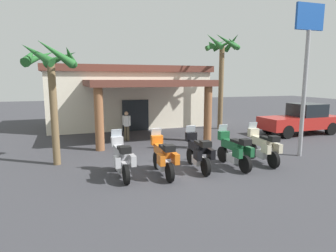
{
  "coord_description": "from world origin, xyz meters",
  "views": [
    {
      "loc": [
        -3.73,
        -10.34,
        3.48
      ],
      "look_at": [
        0.47,
        2.9,
        1.2
      ],
      "focal_mm": 30.64,
      "sensor_mm": 36.0,
      "label": 1
    }
  ],
  "objects_px": {
    "motorcycle_silver": "(121,158)",
    "pedestrian": "(127,124)",
    "motorcycle_black": "(198,152)",
    "palm_tree_roadside": "(50,70)",
    "pickup_truck_red": "(301,120)",
    "roadside_sign": "(307,56)",
    "motorcycle_orange": "(163,156)",
    "motorcycle_green": "(234,150)",
    "motel_building": "(127,95)",
    "motorcycle_cream": "(263,146)",
    "palm_tree_near_portico": "(222,58)"
  },
  "relations": [
    {
      "from": "motorcycle_silver",
      "to": "pedestrian",
      "type": "xyz_separation_m",
      "value": [
        1.21,
        6.15,
        0.27
      ]
    },
    {
      "from": "motorcycle_silver",
      "to": "motorcycle_black",
      "type": "xyz_separation_m",
      "value": [
        2.96,
        -0.01,
        0.0
      ]
    },
    {
      "from": "pedestrian",
      "to": "palm_tree_roadside",
      "type": "height_order",
      "value": "palm_tree_roadside"
    },
    {
      "from": "motorcycle_silver",
      "to": "pickup_truck_red",
      "type": "relative_size",
      "value": 0.42
    },
    {
      "from": "motorcycle_black",
      "to": "palm_tree_roadside",
      "type": "height_order",
      "value": "palm_tree_roadside"
    },
    {
      "from": "pedestrian",
      "to": "palm_tree_roadside",
      "type": "distance_m",
      "value": 5.95
    },
    {
      "from": "motorcycle_silver",
      "to": "palm_tree_roadside",
      "type": "bearing_deg",
      "value": 42.35
    },
    {
      "from": "pedestrian",
      "to": "palm_tree_roadside",
      "type": "bearing_deg",
      "value": 178.92
    },
    {
      "from": "roadside_sign",
      "to": "motorcycle_orange",
      "type": "bearing_deg",
      "value": -174.27
    },
    {
      "from": "motorcycle_silver",
      "to": "palm_tree_roadside",
      "type": "distance_m",
      "value": 4.56
    },
    {
      "from": "motorcycle_orange",
      "to": "pickup_truck_red",
      "type": "xyz_separation_m",
      "value": [
        10.64,
        4.92,
        0.24
      ]
    },
    {
      "from": "motorcycle_green",
      "to": "palm_tree_roadside",
      "type": "height_order",
      "value": "palm_tree_roadside"
    },
    {
      "from": "motorcycle_black",
      "to": "motorcycle_green",
      "type": "bearing_deg",
      "value": -94.44
    },
    {
      "from": "palm_tree_roadside",
      "to": "motorcycle_black",
      "type": "bearing_deg",
      "value": -23.98
    },
    {
      "from": "pedestrian",
      "to": "motel_building",
      "type": "bearing_deg",
      "value": 31.85
    },
    {
      "from": "motorcycle_orange",
      "to": "motorcycle_cream",
      "type": "distance_m",
      "value": 4.44
    },
    {
      "from": "motorcycle_green",
      "to": "pickup_truck_red",
      "type": "distance_m",
      "value": 9.1
    },
    {
      "from": "motel_building",
      "to": "motorcycle_black",
      "type": "xyz_separation_m",
      "value": [
        0.73,
        -11.79,
        -1.57
      ]
    },
    {
      "from": "motorcycle_silver",
      "to": "pedestrian",
      "type": "relative_size",
      "value": 1.32
    },
    {
      "from": "motorcycle_cream",
      "to": "motorcycle_black",
      "type": "bearing_deg",
      "value": 92.79
    },
    {
      "from": "motorcycle_orange",
      "to": "roadside_sign",
      "type": "height_order",
      "value": "roadside_sign"
    },
    {
      "from": "motel_building",
      "to": "motorcycle_green",
      "type": "bearing_deg",
      "value": -81.89
    },
    {
      "from": "motorcycle_green",
      "to": "roadside_sign",
      "type": "xyz_separation_m",
      "value": [
        3.79,
        0.62,
        3.76
      ]
    },
    {
      "from": "motorcycle_cream",
      "to": "palm_tree_near_portico",
      "type": "height_order",
      "value": "palm_tree_near_portico"
    },
    {
      "from": "motorcycle_silver",
      "to": "motorcycle_cream",
      "type": "distance_m",
      "value": 5.91
    },
    {
      "from": "palm_tree_near_portico",
      "to": "motorcycle_cream",
      "type": "bearing_deg",
      "value": -105.59
    },
    {
      "from": "pedestrian",
      "to": "roadside_sign",
      "type": "xyz_separation_m",
      "value": [
        7.01,
        -5.7,
        3.5
      ]
    },
    {
      "from": "motel_building",
      "to": "motorcycle_green",
      "type": "distance_m",
      "value": 12.25
    },
    {
      "from": "motel_building",
      "to": "pedestrian",
      "type": "distance_m",
      "value": 5.86
    },
    {
      "from": "motorcycle_orange",
      "to": "motorcycle_silver",
      "type": "bearing_deg",
      "value": 80.36
    },
    {
      "from": "motorcycle_orange",
      "to": "roadside_sign",
      "type": "xyz_separation_m",
      "value": [
        6.75,
        0.68,
        3.76
      ]
    },
    {
      "from": "motel_building",
      "to": "pickup_truck_red",
      "type": "bearing_deg",
      "value": -37.93
    },
    {
      "from": "motel_building",
      "to": "motorcycle_orange",
      "type": "relative_size",
      "value": 5.4
    },
    {
      "from": "motorcycle_green",
      "to": "palm_tree_near_portico",
      "type": "relative_size",
      "value": 0.34
    },
    {
      "from": "motorcycle_orange",
      "to": "roadside_sign",
      "type": "relative_size",
      "value": 0.33
    },
    {
      "from": "motorcycle_silver",
      "to": "motorcycle_cream",
      "type": "relative_size",
      "value": 1.0
    },
    {
      "from": "motorcycle_silver",
      "to": "motorcycle_orange",
      "type": "height_order",
      "value": "same"
    },
    {
      "from": "pedestrian",
      "to": "motorcycle_black",
      "type": "bearing_deg",
      "value": -122.19
    },
    {
      "from": "motel_building",
      "to": "pedestrian",
      "type": "xyz_separation_m",
      "value": [
        -1.01,
        -5.62,
        -1.3
      ]
    },
    {
      "from": "motorcycle_orange",
      "to": "motorcycle_cream",
      "type": "relative_size",
      "value": 1.0
    },
    {
      "from": "palm_tree_roadside",
      "to": "motorcycle_green",
      "type": "bearing_deg",
      "value": -20.34
    },
    {
      "from": "motorcycle_black",
      "to": "palm_tree_near_portico",
      "type": "xyz_separation_m",
      "value": [
        5.21,
        8.11,
        4.24
      ]
    },
    {
      "from": "motel_building",
      "to": "motorcycle_cream",
      "type": "relative_size",
      "value": 5.4
    },
    {
      "from": "pickup_truck_red",
      "to": "roadside_sign",
      "type": "relative_size",
      "value": 0.79
    },
    {
      "from": "palm_tree_roadside",
      "to": "palm_tree_near_portico",
      "type": "relative_size",
      "value": 0.76
    },
    {
      "from": "motel_building",
      "to": "motorcycle_black",
      "type": "relative_size",
      "value": 5.4
    },
    {
      "from": "motorcycle_cream",
      "to": "roadside_sign",
      "type": "distance_m",
      "value": 4.44
    },
    {
      "from": "motel_building",
      "to": "motorcycle_orange",
      "type": "xyz_separation_m",
      "value": [
        -0.74,
        -12.0,
        -1.57
      ]
    },
    {
      "from": "pedestrian",
      "to": "palm_tree_near_portico",
      "type": "height_order",
      "value": "palm_tree_near_portico"
    },
    {
      "from": "motel_building",
      "to": "motorcycle_orange",
      "type": "distance_m",
      "value": 12.12
    }
  ]
}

